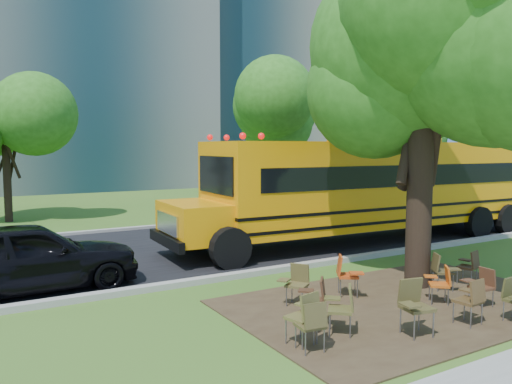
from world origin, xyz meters
TOP-DOWN VIEW (x-y plane):
  - ground at (0.00, 0.00)m, footprint 160.00×160.00m
  - dirt_patch at (1.00, -0.50)m, footprint 7.00×4.50m
  - asphalt_road at (0.00, 7.00)m, footprint 80.00×8.00m
  - kerb_near at (0.00, 3.00)m, footprint 80.00×0.25m
  - kerb_far at (0.00, 11.10)m, footprint 80.00×0.25m
  - building_right at (24.00, 38.00)m, footprint 30.00×16.00m
  - bg_tree_2 at (-5.00, 16.00)m, footprint 4.80×4.80m
  - bg_tree_3 at (8.00, 14.00)m, footprint 5.60×5.60m
  - bg_tree_4 at (16.00, 13.00)m, footprint 5.00×5.00m
  - main_tree at (2.22, 0.27)m, footprint 7.20×7.20m
  - school_bus at (5.54, 4.96)m, footprint 13.73×3.60m
  - chair_0 at (-2.00, -1.21)m, footprint 0.61×0.63m
  - chair_1 at (-2.06, -1.50)m, footprint 0.59×0.49m
  - chair_2 at (-1.17, -1.16)m, footprint 0.59×0.74m
  - chair_3 at (-0.18, -1.78)m, footprint 0.71×0.56m
  - chair_4 at (1.07, -1.98)m, footprint 0.57×0.55m
  - chair_6 at (2.18, -1.40)m, footprint 0.46×0.54m
  - chair_8 at (-1.28, -0.55)m, footprint 0.59×0.74m
  - chair_9 at (-0.93, 0.54)m, footprint 0.70×0.56m
  - chair_10 at (0.28, 0.47)m, footprint 0.60×0.75m
  - chair_11 at (1.63, -0.87)m, footprint 0.54×0.68m
  - chair_12 at (2.38, -0.26)m, footprint 0.56×0.70m
  - chair_13 at (3.34, -0.27)m, footprint 0.55×0.59m
  - black_car at (-5.45, 4.24)m, footprint 4.73×2.08m

SIDE VIEW (x-z plane):
  - ground at x=0.00m, z-range 0.00..0.00m
  - dirt_patch at x=1.00m, z-range 0.00..0.03m
  - asphalt_road at x=0.00m, z-range 0.00..0.04m
  - kerb_near at x=0.00m, z-range 0.00..0.14m
  - kerb_far at x=0.00m, z-range 0.00..0.14m
  - chair_6 at x=2.18m, z-range 0.09..0.88m
  - chair_11 at x=1.63m, z-range 0.09..0.88m
  - chair_13 at x=3.34m, z-range 0.10..0.91m
  - chair_1 at x=-2.06m, z-range 0.10..0.93m
  - chair_9 at x=-0.93m, z-range 0.10..0.93m
  - chair_12 at x=2.38m, z-range 0.10..0.93m
  - chair_8 at x=-1.28m, z-range 0.10..0.96m
  - chair_2 at x=-1.17m, z-range 0.10..0.97m
  - chair_4 at x=1.07m, z-range 0.10..0.97m
  - chair_10 at x=0.28m, z-range 0.10..0.99m
  - chair_0 at x=-2.00m, z-range 0.11..1.00m
  - chair_3 at x=-0.18m, z-range 0.11..1.07m
  - black_car at x=-5.45m, z-range 0.00..1.59m
  - school_bus at x=5.54m, z-range 0.26..3.59m
  - bg_tree_2 at x=-5.00m, z-range 0.90..7.52m
  - bg_tree_4 at x=16.00m, z-range 0.92..7.77m
  - bg_tree_3 at x=8.00m, z-range 1.11..8.95m
  - main_tree at x=2.22m, z-range 0.90..9.94m
  - building_right at x=24.00m, z-range 0.00..25.00m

